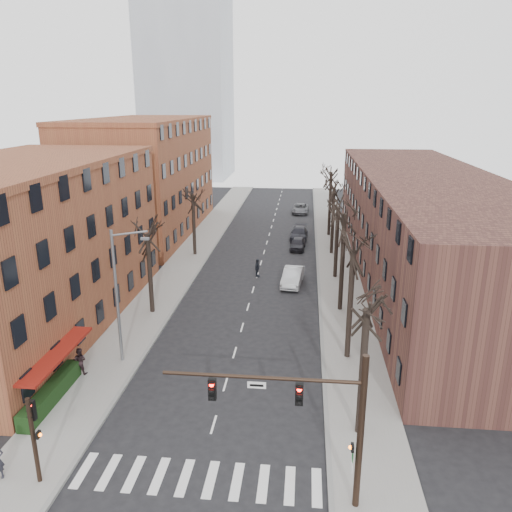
# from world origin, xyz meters

# --- Properties ---
(ground) EXTENTS (160.00, 160.00, 0.00)m
(ground) POSITION_xyz_m (0.00, 0.00, 0.00)
(ground) COLOR black
(ground) RESTS_ON ground
(sidewalk_left) EXTENTS (4.00, 90.00, 0.15)m
(sidewalk_left) POSITION_xyz_m (-8.00, 35.00, 0.07)
(sidewalk_left) COLOR gray
(sidewalk_left) RESTS_ON ground
(sidewalk_right) EXTENTS (4.00, 90.00, 0.15)m
(sidewalk_right) POSITION_xyz_m (8.00, 35.00, 0.07)
(sidewalk_right) COLOR gray
(sidewalk_right) RESTS_ON ground
(building_left_near) EXTENTS (12.00, 26.00, 12.00)m
(building_left_near) POSITION_xyz_m (-16.00, 15.00, 6.00)
(building_left_near) COLOR brown
(building_left_near) RESTS_ON ground
(building_left_far) EXTENTS (12.00, 28.00, 14.00)m
(building_left_far) POSITION_xyz_m (-16.00, 44.00, 7.00)
(building_left_far) COLOR brown
(building_left_far) RESTS_ON ground
(building_right) EXTENTS (12.00, 50.00, 10.00)m
(building_right) POSITION_xyz_m (16.00, 30.00, 5.00)
(building_right) COLOR #532F26
(building_right) RESTS_ON ground
(office_tower) EXTENTS (18.00, 18.00, 60.00)m
(office_tower) POSITION_xyz_m (-22.00, 95.00, 30.00)
(office_tower) COLOR #B2B7BF
(office_tower) RESTS_ON ground
(awning_left) EXTENTS (1.20, 7.00, 0.15)m
(awning_left) POSITION_xyz_m (-9.40, 6.00, 0.00)
(awning_left) COLOR maroon
(awning_left) RESTS_ON ground
(hedge) EXTENTS (0.80, 6.00, 1.00)m
(hedge) POSITION_xyz_m (-9.50, 5.00, 0.65)
(hedge) COLOR #1A3412
(hedge) RESTS_ON sidewalk_left
(tree_right_a) EXTENTS (5.20, 5.20, 10.00)m
(tree_right_a) POSITION_xyz_m (7.60, 4.00, 0.00)
(tree_right_a) COLOR black
(tree_right_a) RESTS_ON ground
(tree_right_b) EXTENTS (5.20, 5.20, 10.80)m
(tree_right_b) POSITION_xyz_m (7.60, 12.00, 0.00)
(tree_right_b) COLOR black
(tree_right_b) RESTS_ON ground
(tree_right_c) EXTENTS (5.20, 5.20, 11.60)m
(tree_right_c) POSITION_xyz_m (7.60, 20.00, 0.00)
(tree_right_c) COLOR black
(tree_right_c) RESTS_ON ground
(tree_right_d) EXTENTS (5.20, 5.20, 10.00)m
(tree_right_d) POSITION_xyz_m (7.60, 28.00, 0.00)
(tree_right_d) COLOR black
(tree_right_d) RESTS_ON ground
(tree_right_e) EXTENTS (5.20, 5.20, 10.80)m
(tree_right_e) POSITION_xyz_m (7.60, 36.00, 0.00)
(tree_right_e) COLOR black
(tree_right_e) RESTS_ON ground
(tree_right_f) EXTENTS (5.20, 5.20, 11.60)m
(tree_right_f) POSITION_xyz_m (7.60, 44.00, 0.00)
(tree_right_f) COLOR black
(tree_right_f) RESTS_ON ground
(tree_left_a) EXTENTS (5.20, 5.20, 9.50)m
(tree_left_a) POSITION_xyz_m (-7.60, 18.00, 0.00)
(tree_left_a) COLOR black
(tree_left_a) RESTS_ON ground
(tree_left_b) EXTENTS (5.20, 5.20, 9.50)m
(tree_left_b) POSITION_xyz_m (-7.60, 34.00, 0.00)
(tree_left_b) COLOR black
(tree_left_b) RESTS_ON ground
(signal_mast_arm) EXTENTS (8.14, 0.30, 7.20)m
(signal_mast_arm) POSITION_xyz_m (5.45, -1.00, 4.40)
(signal_mast_arm) COLOR black
(signal_mast_arm) RESTS_ON ground
(signal_pole_left) EXTENTS (0.47, 0.44, 4.40)m
(signal_pole_left) POSITION_xyz_m (-6.99, -0.95, 2.61)
(signal_pole_left) COLOR black
(signal_pole_left) RESTS_ON ground
(streetlight) EXTENTS (2.45, 0.22, 9.03)m
(streetlight) POSITION_xyz_m (-7.03, 10.00, 5.01)
(streetlight) COLOR slate
(streetlight) RESTS_ON ground
(silver_sedan) EXTENTS (2.17, 4.96, 1.59)m
(silver_sedan) POSITION_xyz_m (3.54, 25.72, 0.79)
(silver_sedan) COLOR #A9ACB0
(silver_sedan) RESTS_ON ground
(parked_car_near) EXTENTS (1.88, 4.08, 1.36)m
(parked_car_near) POSITION_xyz_m (3.80, 37.51, 0.68)
(parked_car_near) COLOR black
(parked_car_near) RESTS_ON ground
(parked_car_mid) EXTENTS (2.30, 5.10, 1.45)m
(parked_car_mid) POSITION_xyz_m (3.86, 42.05, 0.72)
(parked_car_mid) COLOR black
(parked_car_mid) RESTS_ON ground
(parked_car_far) EXTENTS (2.56, 5.15, 1.40)m
(parked_car_far) POSITION_xyz_m (3.81, 57.25, 0.70)
(parked_car_far) COLOR #525359
(parked_car_far) RESTS_ON ground
(pedestrian_b) EXTENTS (0.87, 0.69, 1.75)m
(pedestrian_b) POSITION_xyz_m (-9.17, 8.08, 1.02)
(pedestrian_b) COLOR black
(pedestrian_b) RESTS_ON sidewalk_left
(pedestrian_crossing) EXTENTS (0.68, 1.14, 1.81)m
(pedestrian_crossing) POSITION_xyz_m (0.03, 27.55, 0.91)
(pedestrian_crossing) COLOR black
(pedestrian_crossing) RESTS_ON ground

